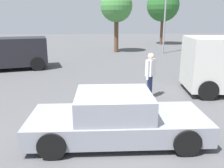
{
  "coord_description": "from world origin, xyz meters",
  "views": [
    {
      "loc": [
        -0.43,
        -5.47,
        3.01
      ],
      "look_at": [
        0.1,
        2.03,
        0.9
      ],
      "focal_mm": 38.18,
      "sensor_mm": 36.0,
      "label": 1
    }
  ],
  "objects_px": {
    "sedan_foreground": "(116,118)",
    "pedestrian": "(150,72)",
    "light_post_near": "(166,4)",
    "suv_dark": "(6,52)"
  },
  "relations": [
    {
      "from": "sedan_foreground",
      "to": "pedestrian",
      "type": "bearing_deg",
      "value": 64.95
    },
    {
      "from": "suv_dark",
      "to": "light_post_near",
      "type": "relative_size",
      "value": 0.83
    },
    {
      "from": "pedestrian",
      "to": "light_post_near",
      "type": "distance_m",
      "value": 12.5
    },
    {
      "from": "sedan_foreground",
      "to": "suv_dark",
      "type": "bearing_deg",
      "value": 124.17
    },
    {
      "from": "pedestrian",
      "to": "sedan_foreground",
      "type": "bearing_deg",
      "value": -79.13
    },
    {
      "from": "sedan_foreground",
      "to": "pedestrian",
      "type": "distance_m",
      "value": 3.54
    },
    {
      "from": "sedan_foreground",
      "to": "pedestrian",
      "type": "height_order",
      "value": "pedestrian"
    },
    {
      "from": "suv_dark",
      "to": "pedestrian",
      "type": "height_order",
      "value": "suv_dark"
    },
    {
      "from": "sedan_foreground",
      "to": "light_post_near",
      "type": "xyz_separation_m",
      "value": [
        5.34,
        14.66,
        3.5
      ]
    },
    {
      "from": "sedan_foreground",
      "to": "suv_dark",
      "type": "xyz_separation_m",
      "value": [
        -5.72,
        8.88,
        0.46
      ]
    }
  ]
}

